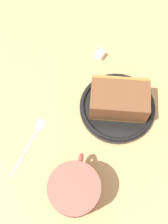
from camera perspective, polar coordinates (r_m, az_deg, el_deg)
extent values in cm
cube|color=tan|center=(60.54, 1.89, -4.34)|extent=(149.02, 149.02, 3.45)
cylinder|color=black|center=(60.54, 6.86, 0.93)|extent=(16.41, 16.41, 1.17)
torus|color=black|center=(59.69, 6.96, 1.28)|extent=(15.81, 15.81, 0.71)
cube|color=#9E662D|center=(59.74, 6.96, 1.26)|extent=(13.56, 12.83, 0.60)
cube|color=brown|center=(57.03, 7.29, 2.45)|extent=(13.56, 12.83, 5.37)
cube|color=#9E662D|center=(58.72, 7.41, 5.78)|extent=(9.58, 7.91, 5.37)
cylinder|color=#BF4C3F|center=(51.86, -1.92, -15.92)|extent=(9.13, 9.13, 8.74)
cylinder|color=black|center=(52.19, -1.91, -15.96)|extent=(9.31, 9.31, 4.15)
cylinder|color=brown|center=(48.47, -2.05, -15.48)|extent=(8.03, 8.03, 0.40)
torus|color=#BF4C3F|center=(52.51, -0.92, -11.05)|extent=(3.95, 3.94, 4.71)
ellipsoid|color=silver|center=(59.65, -9.08, -2.49)|extent=(3.60, 3.25, 0.80)
cylinder|color=silver|center=(58.58, -12.23, -8.23)|extent=(9.42, 5.87, 0.50)
cube|color=white|center=(66.46, 3.39, 11.86)|extent=(2.24, 2.24, 1.78)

